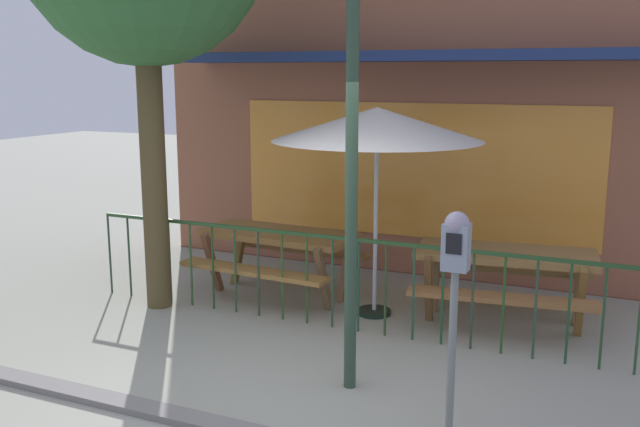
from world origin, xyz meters
TOP-DOWN VIEW (x-y plane):
  - ground at (0.00, 0.00)m, footprint 40.00×40.00m
  - pub_storefront at (0.00, 4.21)m, footprint 7.11×1.28m
  - patio_fence_front at (-0.00, 1.76)m, footprint 6.00×0.04m
  - picnic_table_left at (-1.12, 2.46)m, footprint 1.89×1.48m
  - picnic_table_right at (1.43, 2.60)m, footprint 1.95×1.56m
  - patio_umbrella at (0.12, 2.31)m, footprint 2.19×2.19m
  - parking_meter_near at (1.48, 0.10)m, footprint 0.18×0.17m
  - street_lamp at (0.53, 0.54)m, footprint 0.28×0.28m

SIDE VIEW (x-z plane):
  - ground at x=0.00m, z-range 0.00..0.00m
  - picnic_table_left at x=-1.12m, z-range 0.21..1.01m
  - picnic_table_right at x=1.43m, z-range 0.21..1.01m
  - patio_fence_front at x=0.00m, z-range 0.18..1.14m
  - parking_meter_near at x=1.48m, z-range 0.45..2.09m
  - patio_umbrella at x=0.12m, z-range 0.93..3.15m
  - street_lamp at x=0.53m, z-range 0.60..4.59m
  - pub_storefront at x=0.00m, z-range -0.02..5.46m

